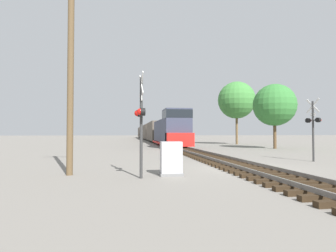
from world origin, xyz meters
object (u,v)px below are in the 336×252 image
Objects in this scene: crossing_signal_far at (313,124)px; tree_mid_background at (237,100)px; tree_far_right at (274,105)px; crossing_signal_near at (141,117)px; freight_train at (149,132)px; relay_cabinet at (171,159)px; utility_pole at (71,64)px.

tree_mid_background reaches higher than crossing_signal_far.
tree_far_right is (5.15, 12.94, 2.64)m from crossing_signal_far.
crossing_signal_near is at bearing -132.95° from tree_far_right.
crossing_signal_near is (-5.22, -58.62, 0.35)m from freight_train.
crossing_signal_far reaches higher than relay_cabinet.
crossing_signal_near is 23.97m from tree_far_right.
tree_mid_background is (11.41, -29.67, 4.95)m from freight_train.
relay_cabinet is 23.00m from tree_far_right.
tree_far_right reaches higher than relay_cabinet.
tree_mid_background reaches higher than utility_pole.
crossing_signal_near is 2.93× the size of relay_cabinet.
relay_cabinet is at bearing -118.30° from tree_mid_background.
utility_pole is at bearing -139.84° from tree_far_right.
relay_cabinet is 5.91m from utility_pole.
freight_train is 11.16× the size of tree_far_right.
utility_pole is (-14.03, -3.24, 2.36)m from crossing_signal_far.
utility_pole is at bearing 88.13° from crossing_signal_far.
freight_train is 42.73m from tree_far_right.
tree_far_right reaches higher than freight_train.
freight_train is at bearing 86.15° from relay_cabinet.
crossing_signal_near is 0.56× the size of tree_far_right.
tree_mid_background is (0.40, 11.51, 2.01)m from tree_far_right.
crossing_signal_near is 0.46× the size of utility_pole.
tree_far_right is at bearing -75.03° from freight_train.
crossing_signal_far is 14.18m from tree_far_right.
relay_cabinet is 0.19× the size of tree_far_right.
tree_mid_background is at bearing 61.70° from relay_cabinet.
utility_pole reaches higher than tree_far_right.
freight_train is 9.07× the size of utility_pole.
freight_train is 8.33× the size of tree_mid_background.
tree_mid_background reaches higher than relay_cabinet.
crossing_signal_far is (5.87, -54.12, 0.30)m from freight_train.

